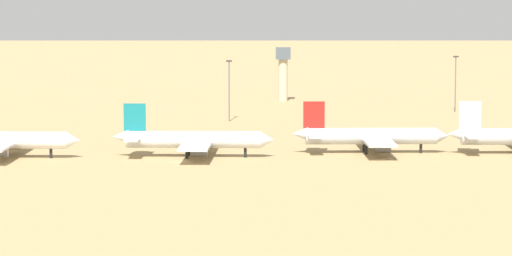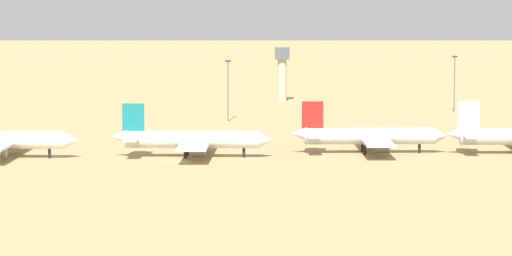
{
  "view_description": "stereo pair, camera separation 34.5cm",
  "coord_description": "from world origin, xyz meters",
  "px_view_note": "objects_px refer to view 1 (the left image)",
  "views": [
    {
      "loc": [
        17.36,
        -288.99,
        39.07
      ],
      "look_at": [
        17.62,
        16.64,
        6.0
      ],
      "focal_mm": 89.27,
      "sensor_mm": 36.0,
      "label": 1
    },
    {
      "loc": [
        17.71,
        -288.99,
        39.07
      ],
      "look_at": [
        17.62,
        16.64,
        6.0
      ],
      "focal_mm": 89.27,
      "sensor_mm": 36.0,
      "label": 2
    }
  ],
  "objects_px": {
    "parked_jet_red_3": "(369,136)",
    "light_pole_west": "(454,80)",
    "parked_jet_teal_2": "(191,140)",
    "light_pole_mid": "(228,87)",
    "control_tower": "(282,69)"
  },
  "relations": [
    {
      "from": "light_pole_west",
      "to": "light_pole_mid",
      "type": "height_order",
      "value": "light_pole_mid"
    },
    {
      "from": "parked_jet_teal_2",
      "to": "light_pole_mid",
      "type": "xyz_separation_m",
      "value": [
        6.94,
        82.8,
        6.28
      ]
    },
    {
      "from": "parked_jet_red_3",
      "to": "light_pole_west",
      "type": "bearing_deg",
      "value": 69.25
    },
    {
      "from": "parked_jet_red_3",
      "to": "light_pole_mid",
      "type": "height_order",
      "value": "light_pole_mid"
    },
    {
      "from": "parked_jet_red_3",
      "to": "light_pole_mid",
      "type": "distance_m",
      "value": 83.67
    },
    {
      "from": "parked_jet_teal_2",
      "to": "parked_jet_red_3",
      "type": "xyz_separation_m",
      "value": [
        42.45,
        7.3,
        -0.03
      ]
    },
    {
      "from": "parked_jet_red_3",
      "to": "light_pole_west",
      "type": "height_order",
      "value": "light_pole_west"
    },
    {
      "from": "parked_jet_red_3",
      "to": "light_pole_west",
      "type": "relative_size",
      "value": 2.09
    },
    {
      "from": "parked_jet_red_3",
      "to": "light_pole_mid",
      "type": "relative_size",
      "value": 2.07
    },
    {
      "from": "control_tower",
      "to": "light_pole_mid",
      "type": "xyz_separation_m",
      "value": [
        -17.67,
        -69.83,
        -1.1
      ]
    },
    {
      "from": "control_tower",
      "to": "light_pole_west",
      "type": "relative_size",
      "value": 1.05
    },
    {
      "from": "light_pole_mid",
      "to": "parked_jet_red_3",
      "type": "bearing_deg",
      "value": -64.81
    },
    {
      "from": "parked_jet_teal_2",
      "to": "light_pole_west",
      "type": "xyz_separation_m",
      "value": [
        79.42,
        111.98,
        6.19
      ]
    },
    {
      "from": "parked_jet_red_3",
      "to": "parked_jet_teal_2",
      "type": "bearing_deg",
      "value": -171.54
    },
    {
      "from": "parked_jet_teal_2",
      "to": "light_pole_mid",
      "type": "height_order",
      "value": "light_pole_mid"
    }
  ]
}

